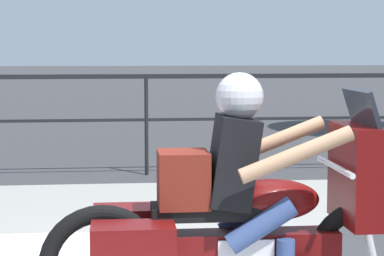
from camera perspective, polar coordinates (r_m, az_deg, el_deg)
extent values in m
cube|color=#99968E|center=(8.21, -2.93, -5.75)|extent=(44.00, 2.40, 0.01)
cube|color=black|center=(9.89, -3.52, 3.95)|extent=(36.00, 0.04, 0.06)
cube|color=black|center=(9.93, -3.50, 0.63)|extent=(36.00, 0.03, 0.04)
cylinder|color=black|center=(9.94, -3.49, 0.25)|extent=(0.05, 0.05, 1.35)
cube|color=#5B0C0C|center=(4.65, 3.48, -9.09)|extent=(1.25, 0.22, 0.20)
cube|color=silver|center=(4.66, 3.88, -9.67)|extent=(0.34, 0.26, 0.26)
ellipsoid|color=#5B0C0C|center=(4.61, 5.93, -5.47)|extent=(0.62, 0.30, 0.26)
cube|color=black|center=(4.57, 1.45, -6.33)|extent=(0.72, 0.28, 0.08)
cube|color=#5B0C0C|center=(4.72, 12.45, -3.46)|extent=(0.20, 0.59, 0.61)
cube|color=#1E232B|center=(4.68, 12.80, 1.46)|extent=(0.10, 0.50, 0.24)
cylinder|color=silver|center=(4.67, 10.83, -2.90)|extent=(0.04, 0.70, 0.04)
cube|color=#5B0C0C|center=(4.34, -4.51, -9.49)|extent=(0.48, 0.28, 0.34)
cube|color=#5B0C0C|center=(4.81, -4.64, -7.94)|extent=(0.48, 0.28, 0.34)
cylinder|color=silver|center=(4.79, 12.95, -6.64)|extent=(0.19, 0.06, 0.54)
cube|color=black|center=(4.53, 3.11, -2.57)|extent=(0.31, 0.36, 0.57)
sphere|color=tan|center=(4.49, 3.64, 2.16)|extent=(0.23, 0.23, 0.23)
sphere|color=#B7B7BC|center=(4.49, 3.64, 2.42)|extent=(0.29, 0.29, 0.29)
cylinder|color=#33477A|center=(4.48, 5.29, -7.39)|extent=(0.44, 0.13, 0.34)
cylinder|color=#33477A|center=(4.55, 7.15, -9.42)|extent=(0.11, 0.11, 0.16)
cylinder|color=#33477A|center=(4.77, 4.60, -6.55)|extent=(0.44, 0.13, 0.34)
cylinder|color=#33477A|center=(4.84, 6.35, -8.48)|extent=(0.11, 0.11, 0.16)
cube|color=black|center=(4.87, 6.92, -9.38)|extent=(0.20, 0.10, 0.09)
cylinder|color=tan|center=(4.29, 7.94, -2.03)|extent=(0.67, 0.09, 0.33)
cylinder|color=tan|center=(4.87, 6.27, -1.02)|extent=(0.67, 0.09, 0.33)
cube|color=maroon|center=(4.51, -0.68, -3.91)|extent=(0.30, 0.32, 0.34)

